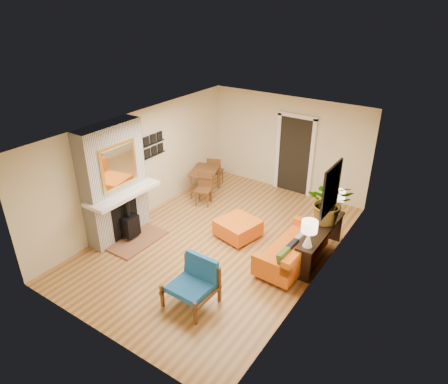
{
  "coord_description": "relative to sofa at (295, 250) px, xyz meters",
  "views": [
    {
      "loc": [
        4.22,
        -6.1,
        4.98
      ],
      "look_at": [
        0.0,
        0.2,
        1.15
      ],
      "focal_mm": 32.0,
      "sensor_mm": 36.0,
      "label": 1
    }
  ],
  "objects": [
    {
      "name": "ottoman",
      "position": [
        -1.48,
        0.19,
        -0.08
      ],
      "size": [
        0.98,
        0.98,
        0.42
      ],
      "color": "silver",
      "rests_on": "ground"
    },
    {
      "name": "fireplace",
      "position": [
        -3.72,
        -1.22,
        0.92
      ],
      "size": [
        1.09,
        1.68,
        2.6
      ],
      "color": "white",
      "rests_on": "ground"
    },
    {
      "name": "lamp_far",
      "position": [
        0.35,
        1.17,
        0.74
      ],
      "size": [
        0.3,
        0.3,
        0.54
      ],
      "color": "white",
      "rests_on": "console_table"
    },
    {
      "name": "room_shell",
      "position": [
        -1.12,
        2.42,
        0.92
      ],
      "size": [
        6.5,
        6.5,
        6.5
      ],
      "color": "#C1834A",
      "rests_on": "ground"
    },
    {
      "name": "blue_chair",
      "position": [
        -1.02,
        -2.0,
        0.13
      ],
      "size": [
        0.81,
        0.8,
        0.83
      ],
      "color": "brown",
      "rests_on": "ground"
    },
    {
      "name": "sofa",
      "position": [
        0.0,
        0.0,
        0.0
      ],
      "size": [
        0.88,
        1.89,
        0.73
      ],
      "color": "silver",
      "rests_on": "ground"
    },
    {
      "name": "houseplant",
      "position": [
        0.34,
        0.7,
        0.89
      ],
      "size": [
        1.08,
        1.01,
        0.97
      ],
      "primitive_type": "imported",
      "rotation": [
        0.0,
        0.0,
        0.36
      ],
      "color": "#1E5919",
      "rests_on": "console_table"
    },
    {
      "name": "dining_table",
      "position": [
        -3.31,
        1.54,
        0.25
      ],
      "size": [
        1.05,
        1.64,
        0.87
      ],
      "color": "brown",
      "rests_on": "ground"
    },
    {
      "name": "console_table",
      "position": [
        0.35,
        0.42,
        0.25
      ],
      "size": [
        0.34,
        1.85,
        0.72
      ],
      "color": "black",
      "rests_on": "ground"
    },
    {
      "name": "lamp_near",
      "position": [
        0.35,
        -0.31,
        0.74
      ],
      "size": [
        0.3,
        0.3,
        0.54
      ],
      "color": "white",
      "rests_on": "console_table"
    }
  ]
}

